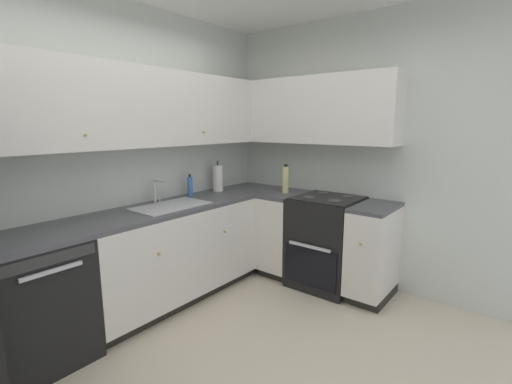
{
  "coord_description": "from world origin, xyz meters",
  "views": [
    {
      "loc": [
        -1.55,
        -1.35,
        1.61
      ],
      "look_at": [
        0.97,
        0.65,
        1.0
      ],
      "focal_mm": 25.05,
      "sensor_mm": 36.0,
      "label": 1
    }
  ],
  "objects": [
    {
      "name": "upper_cabinets_right",
      "position": [
        1.71,
        0.56,
        1.75
      ],
      "size": [
        0.32,
        1.86,
        0.66
      ],
      "color": "silver"
    },
    {
      "name": "upper_cabinets_back",
      "position": [
        0.26,
        1.34,
        1.75
      ],
      "size": [
        2.58,
        0.34,
        0.66
      ],
      "color": "silver"
    },
    {
      "name": "soap_bottle",
      "position": [
        0.82,
        1.38,
        1.0
      ],
      "size": [
        0.05,
        0.05,
        0.22
      ],
      "color": "#3F72BF",
      "rests_on": "countertop_back"
    },
    {
      "name": "countertop_right",
      "position": [
        1.57,
        0.25,
        0.88
      ],
      "size": [
        0.6,
        1.31,
        0.03
      ],
      "color": "#4C4C51",
      "rests_on": "lower_cabinets_right"
    },
    {
      "name": "lower_cabinets_right",
      "position": [
        1.57,
        0.25,
        0.44
      ],
      "size": [
        0.62,
        1.31,
        0.86
      ],
      "color": "silver",
      "rests_on": "ground_plane"
    },
    {
      "name": "wall_right",
      "position": [
        1.9,
        0.0,
        1.32
      ],
      "size": [
        0.05,
        3.09,
        2.65
      ],
      "primitive_type": "cube",
      "color": "silver",
      "rests_on": "ground_plane"
    },
    {
      "name": "paper_towel_roll",
      "position": [
        1.2,
        1.36,
        1.04
      ],
      "size": [
        0.11,
        0.11,
        0.34
      ],
      "color": "white",
      "rests_on": "countertop_back"
    },
    {
      "name": "oil_bottle",
      "position": [
        1.57,
        0.72,
        1.04
      ],
      "size": [
        0.07,
        0.07,
        0.3
      ],
      "color": "beige",
      "rests_on": "countertop_right"
    },
    {
      "name": "dishwasher",
      "position": [
        -0.72,
        1.2,
        0.43
      ],
      "size": [
        0.6,
        0.63,
        0.86
      ],
      "color": "black",
      "rests_on": "ground_plane"
    },
    {
      "name": "faucet",
      "position": [
        0.41,
        1.37,
        1.03
      ],
      "size": [
        0.07,
        0.16,
        0.22
      ],
      "color": "silver",
      "rests_on": "countertop_back"
    },
    {
      "name": "oven_range",
      "position": [
        1.59,
        0.23,
        0.46
      ],
      "size": [
        0.68,
        0.62,
        1.05
      ],
      "color": "black",
      "rests_on": "ground_plane"
    },
    {
      "name": "ground_plane",
      "position": [
        0.0,
        0.0,
        -0.01
      ],
      "size": [
        3.74,
        2.99,
        0.02
      ],
      "primitive_type": "cube",
      "color": "beige"
    },
    {
      "name": "wall_back",
      "position": [
        0.0,
        1.52,
        1.32
      ],
      "size": [
        3.84,
        0.05,
        2.65
      ],
      "primitive_type": "cube",
      "color": "silver",
      "rests_on": "ground_plane"
    },
    {
      "name": "sink",
      "position": [
        0.41,
        1.17,
        0.86
      ],
      "size": [
        0.66,
        0.4,
        0.1
      ],
      "color": "#B7B7BC",
      "rests_on": "countertop_back"
    },
    {
      "name": "countertop_back",
      "position": [
        0.42,
        1.2,
        0.88
      ],
      "size": [
        2.9,
        0.6,
        0.03
      ],
      "primitive_type": "cube",
      "color": "#4C4C51",
      "rests_on": "lower_cabinets_back"
    },
    {
      "name": "lower_cabinets_back",
      "position": [
        0.43,
        1.2,
        0.44
      ],
      "size": [
        1.69,
        0.62,
        0.86
      ],
      "color": "silver",
      "rests_on": "ground_plane"
    }
  ]
}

